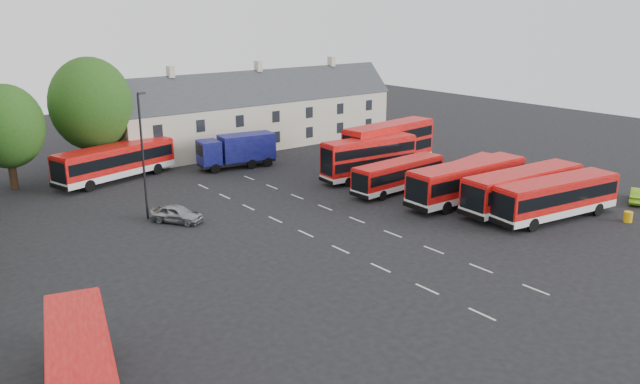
{
  "coord_description": "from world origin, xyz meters",
  "views": [
    {
      "loc": [
        -25.7,
        -32.66,
        15.92
      ],
      "look_at": [
        2.9,
        4.02,
        2.2
      ],
      "focal_mm": 35.0,
      "sensor_mm": 36.0,
      "label": 1
    }
  ],
  "objects": [
    {
      "name": "terrace_houses",
      "position": [
        14.0,
        30.0,
        3.86
      ],
      "size": [
        35.7,
        7.13,
        10.06
      ],
      "color": "beige",
      "rests_on": "ground"
    },
    {
      "name": "bus_row_c",
      "position": [
        15.46,
        -0.18,
        2.04
      ],
      "size": [
        12.1,
        3.09,
        3.4
      ],
      "rotation": [
        0.0,
        0.0,
        -0.03
      ],
      "color": "silver",
      "rests_on": "ground"
    },
    {
      "name": "bus_dd_south",
      "position": [
        13.91,
        10.48,
        2.3
      ],
      "size": [
        10.01,
        3.06,
        4.04
      ],
      "rotation": [
        0.0,
        0.0,
        -0.08
      ],
      "color": "silver",
      "rests_on": "ground"
    },
    {
      "name": "lane_markings",
      "position": [
        2.5,
        2.0,
        0.01
      ],
      "size": [
        5.15,
        33.8,
        0.01
      ],
      "color": "beige",
      "rests_on": "ground"
    },
    {
      "name": "bus_row_e",
      "position": [
        13.25,
        5.8,
        1.68
      ],
      "size": [
        10.02,
        2.92,
        2.8
      ],
      "rotation": [
        0.0,
        0.0,
        0.07
      ],
      "color": "silver",
      "rests_on": "ground"
    },
    {
      "name": "bus_west",
      "position": [
        -19.77,
        -9.41,
        1.86
      ],
      "size": [
        5.16,
        11.23,
        3.1
      ],
      "rotation": [
        0.0,
        0.0,
        1.32
      ],
      "color": "silver",
      "rests_on": "ground"
    },
    {
      "name": "bus_row_a",
      "position": [
        17.38,
        -7.32,
        1.96
      ],
      "size": [
        11.79,
        4.2,
        3.26
      ],
      "rotation": [
        0.0,
        0.0,
        -0.14
      ],
      "color": "silver",
      "rests_on": "ground"
    },
    {
      "name": "bus_north",
      "position": [
        -5.49,
        25.07,
        2.04
      ],
      "size": [
        12.32,
        5.88,
        3.4
      ],
      "rotation": [
        0.0,
        0.0,
        0.27
      ],
      "color": "silver",
      "rests_on": "ground"
    },
    {
      "name": "box_truck",
      "position": [
        6.3,
        22.24,
        1.94
      ],
      "size": [
        8.19,
        3.68,
        3.45
      ],
      "rotation": [
        0.0,
        0.0,
        -0.16
      ],
      "color": "black",
      "rests_on": "ground"
    },
    {
      "name": "bus_row_b",
      "position": [
        17.27,
        -4.41,
        2.02
      ],
      "size": [
        12.04,
        3.52,
        3.36
      ],
      "rotation": [
        0.0,
        0.0,
        -0.07
      ],
      "color": "silver",
      "rests_on": "ground"
    },
    {
      "name": "bus_dd_north",
      "position": [
        18.42,
        12.43,
        2.67
      ],
      "size": [
        11.65,
        3.84,
        4.69
      ],
      "rotation": [
        0.0,
        0.0,
        0.11
      ],
      "color": "silver",
      "rests_on": "ground"
    },
    {
      "name": "ground",
      "position": [
        0.0,
        0.0,
        0.0
      ],
      "size": [
        140.0,
        140.0,
        0.0
      ],
      "primitive_type": "plane",
      "color": "black",
      "rests_on": "ground"
    },
    {
      "name": "lime_car",
      "position": [
        27.07,
        -9.27,
        0.64
      ],
      "size": [
        4.07,
        2.81,
        1.27
      ],
      "primitive_type": "imported",
      "rotation": [
        0.0,
        0.0,
        1.99
      ],
      "color": "#76BA1C",
      "rests_on": "ground"
    },
    {
      "name": "bus_row_d",
      "position": [
        16.45,
        1.04,
        1.82
      ],
      "size": [
        10.95,
        4.15,
        3.03
      ],
      "rotation": [
        0.0,
        0.0,
        0.16
      ],
      "color": "silver",
      "rests_on": "ground"
    },
    {
      "name": "grit_bin",
      "position": [
        21.3,
        -11.26,
        0.41
      ],
      "size": [
        0.66,
        0.66,
        0.82
      ],
      "primitive_type": "cylinder",
      "color": "#DFA40D",
      "rests_on": "ground"
    },
    {
      "name": "silver_car",
      "position": [
        -6.35,
        10.18,
        0.7
      ],
      "size": [
        3.7,
        4.35,
        1.41
      ],
      "primitive_type": "imported",
      "rotation": [
        0.0,
        0.0,
        0.6
      ],
      "color": "#96989D",
      "rests_on": "ground"
    },
    {
      "name": "lamppost",
      "position": [
        -7.8,
        12.34,
        5.3
      ],
      "size": [
        0.69,
        0.32,
        9.92
      ],
      "rotation": [
        0.0,
        0.0,
        0.13
      ],
      "color": "black",
      "rests_on": "ground"
    }
  ]
}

